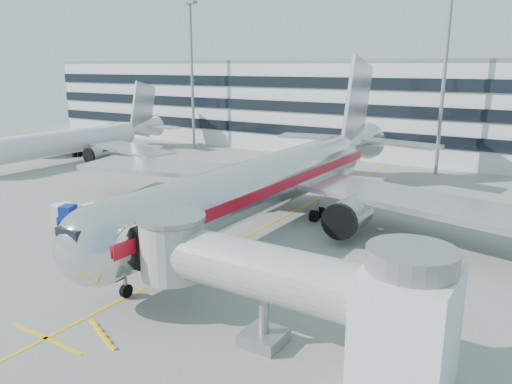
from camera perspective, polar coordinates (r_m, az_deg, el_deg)
The scene contains 15 objects.
ground at distance 39.63m, azimuth -6.12°, elevation -7.54°, with size 180.00×180.00×0.00m, color gray.
lead_in_line at distance 47.38m, azimuth 1.40°, elevation -3.77°, with size 0.25×70.00×0.01m, color yellow.
stop_bar at distance 31.03m, azimuth -22.91°, elevation -15.14°, with size 6.00×0.25×0.01m, color yellow.
main_jet at distance 47.69m, azimuth 2.49°, elevation 1.62°, with size 50.95×48.70×16.06m.
jet_bridge at distance 25.75m, azimuth 4.17°, elevation -10.52°, with size 17.80×4.50×7.00m.
terminal at distance 89.93m, azimuth 17.53°, elevation 9.22°, with size 150.00×24.25×15.60m.
light_mast_west at distance 91.49m, azimuth -7.36°, elevation 14.27°, with size 2.40×1.20×25.45m.
light_mast_centre at distance 72.29m, azimuth 20.83°, elevation 13.53°, with size 2.40×1.20×25.45m.
second_jet at distance 84.70m, azimuth -19.79°, elevation 5.62°, with size 38.21×36.52×12.04m.
belt_loader at distance 45.07m, azimuth -11.06°, elevation -4.07°, with size 5.22×3.04×2.44m.
baggage_tug at distance 49.58m, azimuth -20.23°, elevation -2.77°, with size 3.13×2.55×2.06m.
cargo_container_left at distance 51.69m, azimuth -18.40°, elevation -2.11°, with size 1.55×1.55×1.49m.
cargo_container_right at distance 49.91m, azimuth -15.08°, elevation -2.43°, with size 1.75×1.75×1.50m.
cargo_container_front at distance 51.06m, azimuth -21.14°, elevation -2.32°, with size 2.07×2.07×1.86m.
ramp_worker at distance 41.02m, azimuth -18.67°, elevation -6.03°, with size 0.70×0.46×1.93m, color #C6F319.
Camera 1 is at (23.07, -28.71, 14.64)m, focal length 35.00 mm.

